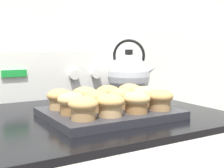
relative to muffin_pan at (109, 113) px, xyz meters
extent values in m
cube|color=silver|center=(-0.02, 0.45, 0.26)|extent=(8.00, 0.05, 2.40)
cube|color=black|center=(-0.02, 0.09, -0.02)|extent=(0.74, 0.67, 0.02)
cube|color=white|center=(-0.02, 0.40, 0.08)|extent=(0.73, 0.05, 0.18)
cube|color=green|center=(-0.18, 0.37, 0.10)|extent=(0.09, 0.01, 0.03)
cylinder|color=white|center=(0.05, 0.36, 0.08)|extent=(0.04, 0.02, 0.04)
cylinder|color=white|center=(0.15, 0.36, 0.08)|extent=(0.04, 0.02, 0.04)
cylinder|color=white|center=(0.24, 0.36, 0.08)|extent=(0.04, 0.02, 0.04)
cube|color=#28282D|center=(0.00, 0.00, 0.00)|extent=(0.36, 0.28, 0.02)
cylinder|color=#A37A4C|center=(-0.12, -0.08, 0.03)|extent=(0.06, 0.06, 0.03)
ellipsoid|color=tan|center=(-0.12, -0.08, 0.05)|extent=(0.07, 0.07, 0.04)
cylinder|color=tan|center=(-0.04, -0.08, 0.03)|extent=(0.06, 0.06, 0.03)
ellipsoid|color=tan|center=(-0.04, -0.08, 0.05)|extent=(0.07, 0.07, 0.04)
cylinder|color=olive|center=(0.04, -0.08, 0.03)|extent=(0.06, 0.06, 0.03)
ellipsoid|color=tan|center=(0.04, -0.08, 0.05)|extent=(0.07, 0.07, 0.04)
cylinder|color=#A37A4C|center=(0.12, -0.08, 0.03)|extent=(0.06, 0.06, 0.03)
ellipsoid|color=#B2844C|center=(0.12, -0.08, 0.05)|extent=(0.07, 0.07, 0.04)
cylinder|color=olive|center=(-0.12, 0.00, 0.03)|extent=(0.06, 0.06, 0.03)
ellipsoid|color=tan|center=(-0.12, 0.00, 0.05)|extent=(0.07, 0.07, 0.04)
cylinder|color=#A37A4C|center=(-0.04, 0.00, 0.03)|extent=(0.06, 0.06, 0.03)
ellipsoid|color=#B2844C|center=(-0.04, 0.00, 0.05)|extent=(0.07, 0.07, 0.04)
cylinder|color=#A37A4C|center=(0.04, 0.00, 0.03)|extent=(0.06, 0.06, 0.03)
ellipsoid|color=tan|center=(0.04, 0.00, 0.05)|extent=(0.07, 0.07, 0.04)
cylinder|color=#A37A4C|center=(0.12, 0.00, 0.03)|extent=(0.06, 0.06, 0.03)
ellipsoid|color=tan|center=(0.12, 0.00, 0.05)|extent=(0.07, 0.07, 0.04)
cylinder|color=tan|center=(-0.12, 0.08, 0.03)|extent=(0.06, 0.06, 0.03)
ellipsoid|color=#B2844C|center=(-0.12, 0.08, 0.05)|extent=(0.07, 0.07, 0.04)
cylinder|color=olive|center=(-0.04, 0.08, 0.03)|extent=(0.06, 0.06, 0.03)
ellipsoid|color=tan|center=(-0.04, 0.08, 0.05)|extent=(0.07, 0.07, 0.04)
cylinder|color=tan|center=(0.04, 0.08, 0.03)|extent=(0.06, 0.06, 0.03)
ellipsoid|color=#B2844C|center=(0.04, 0.08, 0.05)|extent=(0.07, 0.07, 0.04)
cylinder|color=tan|center=(0.12, 0.08, 0.03)|extent=(0.06, 0.06, 0.03)
ellipsoid|color=tan|center=(0.12, 0.08, 0.05)|extent=(0.07, 0.07, 0.04)
sphere|color=#ADAFB5|center=(0.24, 0.26, 0.07)|extent=(0.17, 0.17, 0.17)
cylinder|color=black|center=(0.24, 0.26, 0.17)|extent=(0.03, 0.03, 0.02)
cone|color=#ADAFB5|center=(0.30, 0.21, 0.10)|extent=(0.09, 0.09, 0.07)
torus|color=black|center=(0.24, 0.26, 0.15)|extent=(0.10, 0.10, 0.13)
camera|label=1|loc=(-0.44, -0.77, 0.19)|focal=50.00mm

